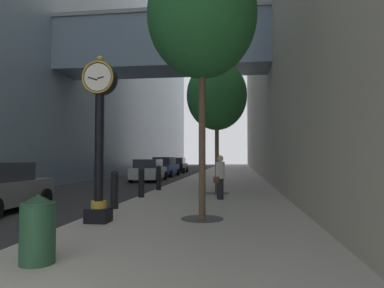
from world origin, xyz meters
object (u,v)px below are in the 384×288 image
Objects in this scene: bollard_fourth at (141,182)px; street_tree_mid_near at (217,96)px; car_blue_near at (165,167)px; car_black_trailing at (177,165)px; bollard_third at (115,188)px; pedestrian_walking at (220,176)px; bollard_fifth at (159,177)px; car_silver_mid at (149,170)px; trash_bin at (38,228)px; street_tree_near at (202,16)px; street_clock at (99,130)px.

street_tree_mid_near reaches higher than bollard_fourth.
car_blue_near reaches higher than car_black_trailing.
pedestrian_walking is at bearing 41.86° from bollard_third.
bollard_fourth is 0.72× the size of pedestrian_walking.
bollard_fourth is 3.08m from bollard_fifth.
pedestrian_walking is 12.92m from car_silver_mid.
car_blue_near is (-3.53, 26.03, 0.16)m from trash_bin.
bollard_third is 20.61m from car_blue_near.
car_silver_mid is at bearing 99.79° from trash_bin.
pedestrian_walking is at bearing -71.55° from car_blue_near.
car_black_trailing is (-6.05, 24.97, -0.20)m from pedestrian_walking.
bollard_fifth is 0.26× the size of car_black_trailing.
bollard_fourth is 0.25× the size of car_silver_mid.
bollard_fifth is at bearing 158.63° from street_tree_mid_near.
bollard_fifth is 0.20× the size of street_tree_mid_near.
car_blue_near is at bearing 110.05° from street_tree_mid_near.
bollard_fourth is at bearing 175.55° from pedestrian_walking.
car_blue_near is at bearing 90.77° from car_silver_mid.
trash_bin is at bearing -84.57° from bollard_fourth.
car_silver_mid is (-5.79, 11.55, -0.25)m from pedestrian_walking.
bollard_third is 6.17m from bollard_fifth.
street_tree_near is (2.92, -4.56, 4.74)m from bollard_fourth.
street_tree_near reaches higher than trash_bin.
pedestrian_walking is 0.35× the size of car_silver_mid.
bollard_fourth is at bearing 94.42° from street_clock.
street_tree_near reaches higher than bollard_fourth.
street_tree_mid_near is at bearing -59.37° from car_silver_mid.
street_tree_mid_near reaches higher than pedestrian_walking.
bollard_third is 0.25× the size of car_silver_mid.
car_black_trailing is at bearing 103.62° from pedestrian_walking.
trash_bin is 26.26m from car_blue_near.
car_silver_mid is (0.08, -6.04, -0.06)m from car_blue_near.
bollard_fifth is 4.60m from pedestrian_walking.
bollard_fifth is 0.17× the size of street_tree_near.
bollard_fourth is (0.00, 3.08, 0.00)m from bollard_third.
trash_bin is 0.23× the size of car_black_trailing.
car_black_trailing reaches higher than car_silver_mid.
car_blue_near is at bearing 104.39° from street_tree_near.
street_tree_mid_near reaches higher than bollard_fifth.
car_black_trailing is at bearing 91.40° from car_blue_near.
street_clock reaches higher than bollard_fifth.
street_tree_near reaches higher than street_clock.
street_clock is at bearing -79.66° from car_silver_mid.
bollard_fifth is 0.27× the size of car_blue_near.
pedestrian_walking is (3.17, -3.33, 0.25)m from bollard_fifth.
car_black_trailing is at bearing 96.26° from street_clock.
street_tree_mid_near is at bearing 33.65° from bollard_fourth.
bollard_fifth is 1.15× the size of trash_bin.
car_black_trailing is (-3.71, 33.41, 0.14)m from trash_bin.
bollard_third is at bearing -79.66° from car_silver_mid.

